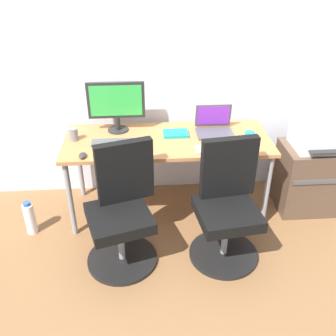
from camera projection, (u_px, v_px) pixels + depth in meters
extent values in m
plane|color=brown|center=(168.00, 209.00, 3.54)|extent=(5.28, 5.28, 0.00)
cube|color=silver|center=(164.00, 56.00, 3.23)|extent=(4.40, 0.04, 2.60)
cube|color=#B77542|center=(168.00, 140.00, 3.17)|extent=(1.72, 0.68, 0.03)
cylinder|color=gray|center=(70.00, 200.00, 3.06)|extent=(0.04, 0.04, 0.69)
cylinder|color=gray|center=(267.00, 192.00, 3.16)|extent=(0.04, 0.04, 0.69)
cylinder|color=gray|center=(80.00, 164.00, 3.56)|extent=(0.04, 0.04, 0.69)
cylinder|color=gray|center=(249.00, 158.00, 3.65)|extent=(0.04, 0.04, 0.69)
cylinder|color=black|center=(122.00, 259.00, 2.96)|extent=(0.54, 0.54, 0.03)
cylinder|color=gray|center=(121.00, 241.00, 2.86)|extent=(0.05, 0.05, 0.34)
cube|color=black|center=(119.00, 218.00, 2.75)|extent=(0.55, 0.55, 0.09)
cube|color=black|center=(125.00, 172.00, 2.76)|extent=(0.42, 0.19, 0.48)
cylinder|color=black|center=(223.00, 254.00, 3.00)|extent=(0.54, 0.54, 0.03)
cylinder|color=gray|center=(225.00, 236.00, 2.91)|extent=(0.05, 0.05, 0.34)
cube|color=black|center=(227.00, 213.00, 2.80)|extent=(0.49, 0.49, 0.09)
cube|color=black|center=(229.00, 167.00, 2.81)|extent=(0.43, 0.13, 0.48)
cube|color=brown|center=(308.00, 177.00, 3.43)|extent=(0.51, 0.43, 0.62)
cube|color=#4C4C4C|center=(320.00, 182.00, 3.19)|extent=(0.46, 0.01, 0.04)
cube|color=silver|center=(317.00, 135.00, 3.21)|extent=(0.38, 0.34, 0.24)
cube|color=#262626|center=(326.00, 152.00, 3.07)|extent=(0.27, 0.06, 0.01)
cylinder|color=white|center=(30.00, 219.00, 3.18)|extent=(0.09, 0.09, 0.28)
cylinder|color=#2D59B2|center=(27.00, 204.00, 3.10)|extent=(0.06, 0.06, 0.03)
cylinder|color=#262626|center=(118.00, 130.00, 3.31)|extent=(0.18, 0.18, 0.01)
cylinder|color=#262626|center=(118.00, 123.00, 3.28)|extent=(0.04, 0.04, 0.11)
cube|color=#262626|center=(116.00, 100.00, 3.17)|extent=(0.48, 0.03, 0.31)
cube|color=green|center=(116.00, 101.00, 3.15)|extent=(0.43, 0.00, 0.26)
cube|color=#4C4C51|center=(215.00, 134.00, 3.23)|extent=(0.31, 0.22, 0.02)
cube|color=#4C4C51|center=(213.00, 115.00, 3.28)|extent=(0.31, 0.04, 0.21)
cube|color=purple|center=(213.00, 116.00, 3.28)|extent=(0.28, 0.03, 0.18)
cube|color=#515156|center=(113.00, 142.00, 3.09)|extent=(0.34, 0.12, 0.02)
cube|color=#B7B7B7|center=(217.00, 149.00, 2.99)|extent=(0.34, 0.12, 0.02)
ellipsoid|color=silver|center=(102.00, 155.00, 2.90)|extent=(0.06, 0.10, 0.03)
ellipsoid|color=#2D2D2D|center=(83.00, 155.00, 2.89)|extent=(0.06, 0.10, 0.03)
cylinder|color=teal|center=(249.00, 137.00, 3.09)|extent=(0.08, 0.08, 0.09)
cylinder|color=slate|center=(74.00, 134.00, 3.12)|extent=(0.07, 0.07, 0.10)
cube|color=black|center=(116.00, 152.00, 2.96)|extent=(0.07, 0.14, 0.01)
cube|color=teal|center=(176.00, 133.00, 3.23)|extent=(0.21, 0.15, 0.03)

